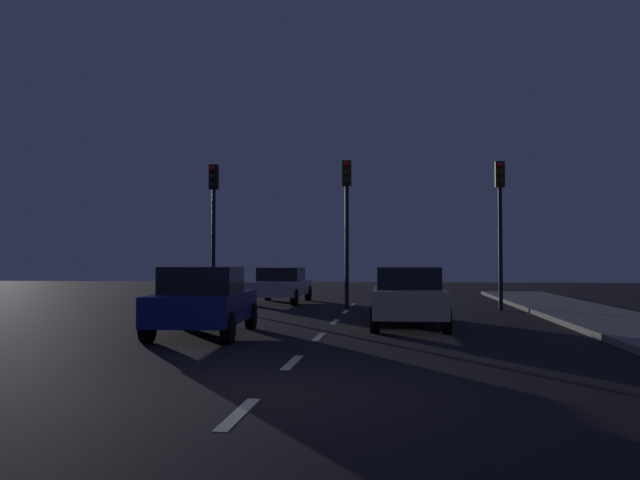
{
  "coord_description": "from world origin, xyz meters",
  "views": [
    {
      "loc": [
        1.75,
        -8.51,
        1.67
      ],
      "look_at": [
        -0.8,
        13.53,
        2.39
      ],
      "focal_mm": 37.86,
      "sensor_mm": 36.0,
      "label": 1
    }
  ],
  "objects_px": {
    "traffic_signal_center": "(347,205)",
    "car_adjacent_lane": "(204,301)",
    "traffic_signal_left": "(213,208)",
    "traffic_signal_right": "(500,206)",
    "car_oncoming_far": "(281,285)",
    "car_stopped_ahead": "(408,296)"
  },
  "relations": [
    {
      "from": "traffic_signal_left",
      "to": "traffic_signal_right",
      "type": "height_order",
      "value": "traffic_signal_left"
    },
    {
      "from": "traffic_signal_right",
      "to": "car_stopped_ahead",
      "type": "xyz_separation_m",
      "value": [
        -3.26,
        -6.27,
        -2.81
      ]
    },
    {
      "from": "traffic_signal_left",
      "to": "car_oncoming_far",
      "type": "height_order",
      "value": "traffic_signal_left"
    },
    {
      "from": "car_adjacent_lane",
      "to": "traffic_signal_right",
      "type": "bearing_deg",
      "value": 48.31
    },
    {
      "from": "traffic_signal_left",
      "to": "car_oncoming_far",
      "type": "relative_size",
      "value": 1.15
    },
    {
      "from": "car_stopped_ahead",
      "to": "car_oncoming_far",
      "type": "relative_size",
      "value": 0.97
    },
    {
      "from": "car_adjacent_lane",
      "to": "car_oncoming_far",
      "type": "xyz_separation_m",
      "value": [
        -0.38,
        12.24,
        -0.05
      ]
    },
    {
      "from": "traffic_signal_left",
      "to": "car_stopped_ahead",
      "type": "xyz_separation_m",
      "value": [
        6.9,
        -6.27,
        -2.85
      ]
    },
    {
      "from": "traffic_signal_left",
      "to": "car_adjacent_lane",
      "type": "height_order",
      "value": "traffic_signal_left"
    },
    {
      "from": "traffic_signal_center",
      "to": "traffic_signal_right",
      "type": "distance_m",
      "value": 5.32
    },
    {
      "from": "traffic_signal_left",
      "to": "traffic_signal_center",
      "type": "xyz_separation_m",
      "value": [
        4.85,
        0.0,
        0.04
      ]
    },
    {
      "from": "traffic_signal_left",
      "to": "car_stopped_ahead",
      "type": "bearing_deg",
      "value": -42.28
    },
    {
      "from": "traffic_signal_left",
      "to": "car_adjacent_lane",
      "type": "bearing_deg",
      "value": -75.7
    },
    {
      "from": "traffic_signal_center",
      "to": "car_stopped_ahead",
      "type": "bearing_deg",
      "value": -71.89
    },
    {
      "from": "traffic_signal_center",
      "to": "traffic_signal_right",
      "type": "relative_size",
      "value": 1.02
    },
    {
      "from": "traffic_signal_left",
      "to": "traffic_signal_right",
      "type": "xyz_separation_m",
      "value": [
        10.16,
        -0.0,
        -0.03
      ]
    },
    {
      "from": "traffic_signal_center",
      "to": "car_adjacent_lane",
      "type": "height_order",
      "value": "traffic_signal_center"
    },
    {
      "from": "traffic_signal_center",
      "to": "car_adjacent_lane",
      "type": "relative_size",
      "value": 1.26
    },
    {
      "from": "traffic_signal_right",
      "to": "car_oncoming_far",
      "type": "relative_size",
      "value": 1.13
    },
    {
      "from": "car_stopped_ahead",
      "to": "car_adjacent_lane",
      "type": "bearing_deg",
      "value": -150.74
    },
    {
      "from": "traffic_signal_center",
      "to": "car_oncoming_far",
      "type": "distance_m",
      "value": 5.36
    },
    {
      "from": "traffic_signal_left",
      "to": "car_oncoming_far",
      "type": "bearing_deg",
      "value": 60.78
    }
  ]
}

